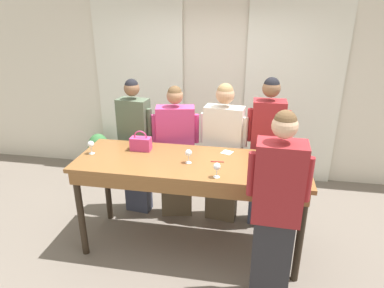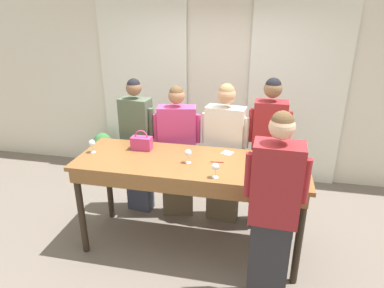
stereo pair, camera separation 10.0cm
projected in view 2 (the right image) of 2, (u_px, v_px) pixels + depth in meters
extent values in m
plane|color=#70665B|center=(190.00, 244.00, 3.86)|extent=(18.00, 18.00, 0.00)
cube|color=silver|center=(218.00, 86.00, 5.07)|extent=(12.00, 0.06, 2.80)
cube|color=white|center=(144.00, 87.00, 5.25)|extent=(1.34, 0.03, 2.69)
cube|color=white|center=(296.00, 94.00, 4.81)|extent=(1.34, 0.03, 2.69)
cube|color=brown|center=(190.00, 163.00, 3.48)|extent=(2.35, 0.82, 0.04)
cube|color=brown|center=(181.00, 189.00, 3.15)|extent=(2.25, 0.03, 0.12)
cylinder|color=#2D2319|center=(81.00, 212.00, 3.58)|extent=(0.07, 0.07, 1.00)
cylinder|color=#2D2319|center=(299.00, 240.00, 3.16)|extent=(0.07, 0.07, 1.00)
cylinder|color=#2D2319|center=(109.00, 182.00, 4.19)|extent=(0.07, 0.07, 1.00)
cylinder|color=#2D2319|center=(294.00, 201.00, 3.77)|extent=(0.07, 0.07, 1.00)
cylinder|color=black|center=(269.00, 162.00, 3.22)|extent=(0.08, 0.08, 0.19)
cone|color=black|center=(270.00, 151.00, 3.18)|extent=(0.08, 0.08, 0.04)
cylinder|color=black|center=(270.00, 145.00, 3.15)|extent=(0.03, 0.03, 0.08)
cylinder|color=white|center=(269.00, 163.00, 3.22)|extent=(0.08, 0.08, 0.08)
cube|color=#C63870|center=(142.00, 143.00, 3.72)|extent=(0.22, 0.11, 0.14)
torus|color=#C63870|center=(141.00, 137.00, 3.69)|extent=(0.15, 0.01, 0.15)
cylinder|color=white|center=(301.00, 161.00, 3.47)|extent=(0.06, 0.06, 0.00)
cylinder|color=white|center=(301.00, 157.00, 3.45)|extent=(0.01, 0.01, 0.08)
sphere|color=white|center=(302.00, 151.00, 3.43)|extent=(0.07, 0.07, 0.07)
cylinder|color=white|center=(282.00, 180.00, 3.08)|extent=(0.06, 0.06, 0.00)
cylinder|color=white|center=(283.00, 176.00, 3.07)|extent=(0.01, 0.01, 0.08)
sphere|color=white|center=(283.00, 169.00, 3.04)|extent=(0.07, 0.07, 0.07)
cylinder|color=white|center=(278.00, 157.00, 3.55)|extent=(0.06, 0.06, 0.00)
cylinder|color=white|center=(278.00, 153.00, 3.54)|extent=(0.01, 0.01, 0.08)
sphere|color=white|center=(279.00, 147.00, 3.51)|extent=(0.07, 0.07, 0.07)
cylinder|color=white|center=(188.00, 163.00, 3.42)|extent=(0.06, 0.06, 0.00)
cylinder|color=white|center=(188.00, 159.00, 3.41)|extent=(0.01, 0.01, 0.08)
sphere|color=white|center=(188.00, 153.00, 3.38)|extent=(0.07, 0.07, 0.07)
sphere|color=maroon|center=(188.00, 154.00, 3.39)|extent=(0.04, 0.04, 0.04)
cylinder|color=white|center=(93.00, 152.00, 3.67)|extent=(0.06, 0.06, 0.00)
cylinder|color=white|center=(93.00, 149.00, 3.65)|extent=(0.01, 0.01, 0.08)
sphere|color=white|center=(92.00, 143.00, 3.63)|extent=(0.07, 0.07, 0.07)
cylinder|color=white|center=(215.00, 177.00, 3.13)|extent=(0.06, 0.06, 0.00)
cylinder|color=white|center=(215.00, 173.00, 3.12)|extent=(0.01, 0.01, 0.08)
sphere|color=white|center=(215.00, 167.00, 3.09)|extent=(0.07, 0.07, 0.07)
cube|color=white|center=(228.00, 153.00, 3.65)|extent=(0.14, 0.14, 0.00)
cylinder|color=maroon|center=(217.00, 162.00, 3.43)|extent=(0.13, 0.02, 0.01)
cube|color=#383D51|center=(140.00, 180.00, 4.41)|extent=(0.33, 0.21, 0.83)
cube|color=#4C5B47|center=(136.00, 125.00, 4.13)|extent=(0.39, 0.25, 0.66)
sphere|color=brown|center=(134.00, 88.00, 3.95)|extent=(0.18, 0.18, 0.18)
sphere|color=black|center=(134.00, 85.00, 3.94)|extent=(0.16, 0.16, 0.16)
cylinder|color=#4C5B47|center=(151.00, 123.00, 4.04)|extent=(0.08, 0.08, 0.36)
cylinder|color=#4C5B47|center=(121.00, 120.00, 4.17)|extent=(0.08, 0.08, 0.36)
cube|color=brown|center=(178.00, 185.00, 4.32)|extent=(0.41, 0.25, 0.80)
cube|color=#C63D7A|center=(177.00, 132.00, 4.05)|extent=(0.48, 0.29, 0.63)
sphere|color=#9E7051|center=(176.00, 96.00, 3.88)|extent=(0.19, 0.19, 0.19)
sphere|color=brown|center=(176.00, 93.00, 3.87)|extent=(0.17, 0.17, 0.17)
cylinder|color=#C63D7A|center=(198.00, 129.00, 4.03)|extent=(0.08, 0.08, 0.35)
cylinder|color=#C63D7A|center=(156.00, 129.00, 4.03)|extent=(0.08, 0.08, 0.35)
cube|color=brown|center=(223.00, 189.00, 4.20)|extent=(0.39, 0.22, 0.81)
cube|color=silver|center=(225.00, 134.00, 3.93)|extent=(0.46, 0.26, 0.64)
sphere|color=tan|center=(227.00, 95.00, 3.76)|extent=(0.21, 0.21, 0.21)
sphere|color=#93754C|center=(227.00, 92.00, 3.74)|extent=(0.18, 0.18, 0.18)
cylinder|color=silver|center=(246.00, 133.00, 3.83)|extent=(0.08, 0.08, 0.35)
cylinder|color=silver|center=(205.00, 128.00, 3.99)|extent=(0.08, 0.08, 0.35)
cube|color=#383D51|center=(264.00, 192.00, 4.10)|extent=(0.31, 0.20, 0.87)
cube|color=maroon|center=(269.00, 131.00, 3.81)|extent=(0.36, 0.23, 0.68)
sphere|color=brown|center=(273.00, 89.00, 3.63)|extent=(0.20, 0.20, 0.20)
sphere|color=black|center=(273.00, 86.00, 3.61)|extent=(0.17, 0.17, 0.17)
cylinder|color=maroon|center=(288.00, 128.00, 3.75)|extent=(0.07, 0.07, 0.38)
cylinder|color=maroon|center=(251.00, 125.00, 3.83)|extent=(0.07, 0.07, 0.38)
cube|color=#28282D|center=(268.00, 261.00, 2.99)|extent=(0.34, 0.22, 0.86)
cube|color=maroon|center=(276.00, 184.00, 2.70)|extent=(0.40, 0.26, 0.68)
sphere|color=#DBAD89|center=(282.00, 127.00, 2.52)|extent=(0.20, 0.20, 0.20)
sphere|color=brown|center=(283.00, 122.00, 2.50)|extent=(0.17, 0.17, 0.17)
cylinder|color=maroon|center=(249.00, 175.00, 2.73)|extent=(0.07, 0.07, 0.37)
cylinder|color=maroon|center=(305.00, 181.00, 2.63)|extent=(0.07, 0.07, 0.37)
cylinder|color=#4C4C51|center=(105.00, 165.00, 5.57)|extent=(0.32, 0.32, 0.19)
ellipsoid|color=#38753D|center=(103.00, 147.00, 5.45)|extent=(0.34, 0.34, 0.48)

